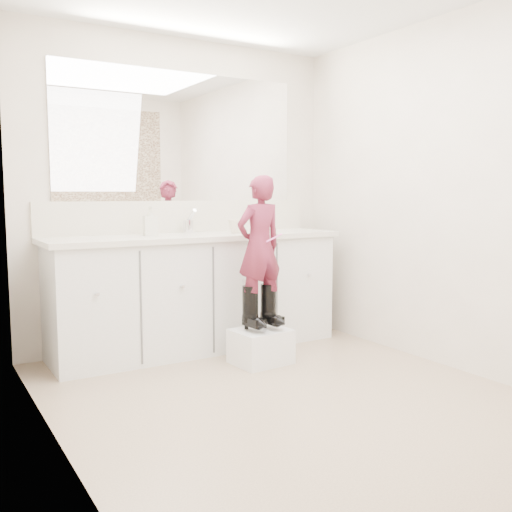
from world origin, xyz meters
TOP-DOWN VIEW (x-y plane):
  - floor at (0.00, 0.00)m, footprint 3.00×3.00m
  - wall_back at (0.00, 1.50)m, footprint 2.60×0.00m
  - wall_left at (-1.30, 0.00)m, footprint 0.00×3.00m
  - wall_right at (1.30, 0.00)m, footprint 0.00×3.00m
  - vanity_cabinet at (0.00, 1.23)m, footprint 2.20×0.55m
  - countertop at (0.00, 1.21)m, footprint 2.28×0.58m
  - backsplash at (0.00, 1.49)m, footprint 2.28×0.03m
  - mirror at (0.00, 1.49)m, footprint 2.00×0.02m
  - faucet at (0.00, 1.38)m, footprint 0.08×0.08m
  - cup at (0.31, 1.18)m, footprint 0.13×0.13m
  - soap_bottle at (-0.35, 1.26)m, footprint 0.11×0.11m
  - step_stool at (0.22, 0.64)m, footprint 0.40×0.35m
  - boot_left at (0.14, 0.66)m, footprint 0.13×0.22m
  - boot_right at (0.29, 0.66)m, footprint 0.13×0.22m
  - toddler at (0.22, 0.66)m, footprint 0.37×0.26m
  - toothbrush at (0.29, 0.58)m, footprint 0.14×0.02m

SIDE VIEW (x-z plane):
  - floor at x=0.00m, z-range 0.00..0.00m
  - step_stool at x=0.22m, z-range 0.00..0.24m
  - boot_left at x=0.14m, z-range 0.24..0.56m
  - boot_right at x=0.29m, z-range 0.24..0.56m
  - vanity_cabinet at x=0.00m, z-range 0.00..0.85m
  - toddler at x=0.22m, z-range 0.34..1.32m
  - countertop at x=0.00m, z-range 0.85..0.89m
  - toothbrush at x=0.29m, z-range 0.86..0.92m
  - faucet at x=0.00m, z-range 0.89..0.99m
  - cup at x=0.31m, z-range 0.89..0.99m
  - soap_bottle at x=-0.35m, z-range 0.89..1.10m
  - backsplash at x=0.00m, z-range 0.89..1.14m
  - wall_back at x=0.00m, z-range -0.10..2.50m
  - wall_left at x=-1.30m, z-range -0.30..2.70m
  - wall_right at x=1.30m, z-range -0.30..2.70m
  - mirror at x=0.00m, z-range 1.14..2.14m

